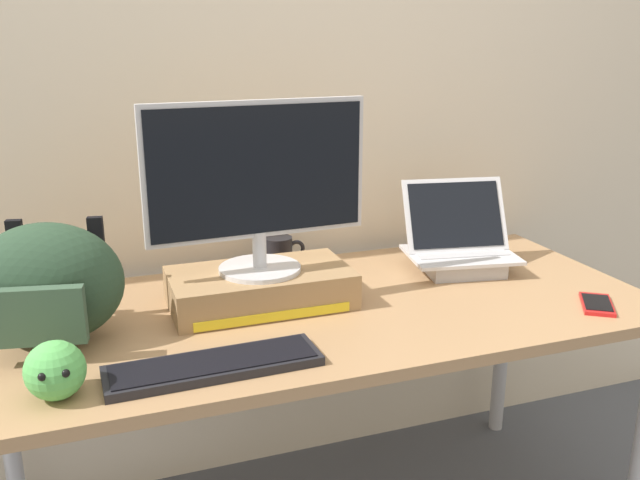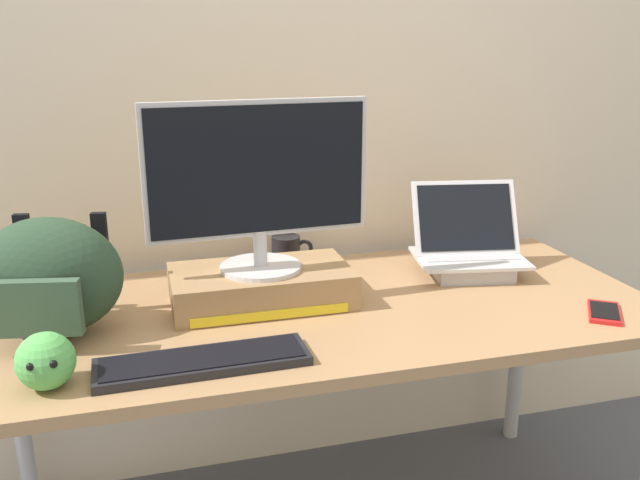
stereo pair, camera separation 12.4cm
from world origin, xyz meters
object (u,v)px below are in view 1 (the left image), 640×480
Objects in this scene: external_keyboard at (214,365)px; coffee_mug at (279,252)px; cell_phone at (597,304)px; plush_toy at (55,370)px; messenger_backpack at (48,284)px; open_laptop at (459,252)px; desktop_monitor at (258,183)px; toner_box_yellow at (261,288)px.

coffee_mug reaches higher than external_keyboard.
plush_toy reaches higher than cell_phone.
messenger_backpack is 1.37m from cell_phone.
messenger_backpack is at bearing -163.72° from open_laptop.
coffee_mug reaches higher than cell_phone.
external_keyboard is 1.22× the size of messenger_backpack.
cell_phone is (0.69, -0.58, -0.04)m from coffee_mug.
messenger_backpack reaches higher than cell_phone.
coffee_mug is (-0.51, 0.20, -0.01)m from open_laptop.
plush_toy is at bearing -76.68° from messenger_backpack.
messenger_backpack reaches higher than external_keyboard.
desktop_monitor is at bearing 58.12° from external_keyboard.
desktop_monitor is 0.94m from cell_phone.
open_laptop is 1.21m from plush_toy.
toner_box_yellow is 0.52m from messenger_backpack.
toner_box_yellow is 0.88m from cell_phone.
messenger_backpack is at bearing 92.01° from plush_toy.
toner_box_yellow is 0.82× the size of desktop_monitor.
plush_toy is at bearing -144.79° from cell_phone.
desktop_monitor is 1.53× the size of messenger_backpack.
plush_toy is (-0.50, -0.33, -0.27)m from desktop_monitor.
coffee_mug is 0.87m from plush_toy.
cell_phone is (0.83, -0.31, -0.04)m from toner_box_yellow.
toner_box_yellow is at bearing 33.53° from plush_toy.
open_laptop is 1.16m from messenger_backpack.
cell_phone is at bearing -39.99° from coffee_mug.
external_keyboard is at bearing -123.47° from desktop_monitor.
coffee_mug reaches higher than toner_box_yellow.
plush_toy is (-1.14, -0.40, 0.01)m from open_laptop.
cell_phone is at bearing -20.52° from toner_box_yellow.
messenger_backpack is at bearing -153.02° from coffee_mug.
open_laptop reaches higher than coffee_mug.
desktop_monitor reaches higher than toner_box_yellow.
coffee_mug is at bearing 61.46° from desktop_monitor.
cell_phone is (1.02, 0.01, -0.01)m from external_keyboard.
desktop_monitor is 1.25× the size of external_keyboard.
cell_phone is (1.34, -0.26, -0.13)m from messenger_backpack.
toner_box_yellow is at bearing 58.22° from external_keyboard.
toner_box_yellow is 3.63× the size of coffee_mug.
open_laptop is 0.94× the size of messenger_backpack.
coffee_mug is at bearing 43.76° from plush_toy.
coffee_mug is at bearing 64.31° from toner_box_yellow.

